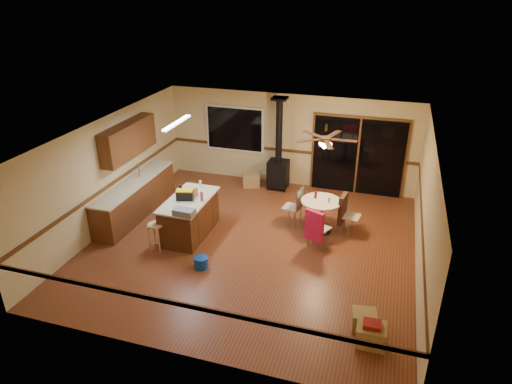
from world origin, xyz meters
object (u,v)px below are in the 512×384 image
at_px(dining_table, 321,210).
at_px(box_corner_a, 371,335).
at_px(wood_stove, 278,164).
at_px(chair_near, 315,225).
at_px(chair_right, 344,209).
at_px(kitchen_island, 190,217).
at_px(chair_left, 296,203).
at_px(box_under_window, 251,180).
at_px(bar_stool, 157,236).
at_px(toolbox_black, 185,195).
at_px(box_corner_b, 364,320).
at_px(blue_bucket, 201,262).
at_px(toolbox_grey, 184,212).

relative_size(dining_table, box_corner_a, 1.97).
relative_size(wood_stove, box_corner_a, 5.34).
bearing_deg(wood_stove, chair_near, -61.44).
bearing_deg(chair_right, kitchen_island, -161.39).
xyz_separation_m(dining_table, chair_left, (-0.60, 0.08, 0.06)).
bearing_deg(wood_stove, kitchen_island, -113.09).
xyz_separation_m(kitchen_island, box_corner_a, (4.27, -2.37, -0.27)).
xyz_separation_m(chair_left, chair_right, (1.12, -0.00, 0.01)).
height_order(dining_table, box_under_window, dining_table).
bearing_deg(chair_right, box_corner_a, -75.43).
relative_size(wood_stove, chair_right, 3.60).
xyz_separation_m(chair_right, box_corner_a, (0.91, -3.50, -0.42)).
relative_size(bar_stool, chair_left, 1.19).
height_order(toolbox_black, box_corner_b, toolbox_black).
bearing_deg(blue_bucket, toolbox_black, 126.24).
height_order(toolbox_black, chair_left, toolbox_black).
bearing_deg(dining_table, toolbox_grey, -145.71).
distance_m(toolbox_black, box_under_window, 3.18).
bearing_deg(blue_bucket, box_corner_a, -18.77).
height_order(kitchen_island, wood_stove, wood_stove).
distance_m(toolbox_grey, chair_near, 2.80).
height_order(kitchen_island, toolbox_black, toolbox_black).
height_order(dining_table, chair_left, chair_left).
xyz_separation_m(bar_stool, blue_bucket, (1.21, -0.39, -0.19)).
distance_m(toolbox_black, box_corner_a, 4.99).
relative_size(wood_stove, chair_left, 4.89).
xyz_separation_m(bar_stool, chair_near, (3.29, 0.98, 0.29)).
bearing_deg(blue_bucket, bar_stool, 162.19).
bearing_deg(blue_bucket, dining_table, 47.36).
height_order(toolbox_grey, chair_right, toolbox_grey).
bearing_deg(toolbox_grey, chair_near, 19.07).
bearing_deg(kitchen_island, chair_near, 3.71).
bearing_deg(toolbox_grey, bar_stool, -173.57).
height_order(toolbox_black, bar_stool, toolbox_black).
bearing_deg(wood_stove, chair_right, -43.05).
relative_size(toolbox_black, chair_right, 0.53).
relative_size(kitchen_island, chair_left, 3.26).
bearing_deg(bar_stool, chair_left, 35.81).
height_order(dining_table, box_corner_b, dining_table).
xyz_separation_m(toolbox_grey, box_corner_b, (3.89, -1.30, -0.81)).
xyz_separation_m(dining_table, box_corner_a, (1.43, -3.42, -0.35)).
xyz_separation_m(kitchen_island, toolbox_grey, (0.24, -0.72, 0.52)).
xyz_separation_m(toolbox_black, box_under_window, (0.59, 3.02, -0.82)).
bearing_deg(chair_right, box_corner_b, -76.24).
relative_size(bar_stool, dining_table, 0.66).
xyz_separation_m(kitchen_island, box_under_window, (0.53, 2.98, -0.27)).
bearing_deg(chair_right, dining_table, -171.43).
height_order(toolbox_grey, chair_left, toolbox_grey).
bearing_deg(dining_table, chair_left, 172.16).
xyz_separation_m(dining_table, box_corner_b, (1.29, -3.07, -0.37)).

